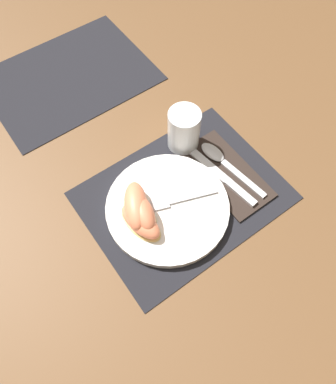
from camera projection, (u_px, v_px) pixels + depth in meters
The scene contains 12 objects.
ground_plane at pixel (183, 196), 0.83m from camera, with size 3.00×3.00×0.00m, color brown.
placemat at pixel (183, 195), 0.83m from camera, with size 0.42×0.32×0.00m.
placemat_far at pixel (69, 77), 1.00m from camera, with size 0.42×0.32×0.00m.
plate at pixel (168, 207), 0.80m from camera, with size 0.27×0.27×0.02m.
juice_glass at pixel (184, 131), 0.86m from camera, with size 0.07×0.07×0.10m.
napkin at pixel (226, 173), 0.85m from camera, with size 0.11×0.22×0.00m.
knife at pixel (222, 176), 0.84m from camera, with size 0.04×0.21×0.01m.
spoon at pixel (221, 159), 0.86m from camera, with size 0.05×0.19×0.01m.
fork at pixel (172, 201), 0.80m from camera, with size 0.17×0.08×0.00m.
citrus_wedge_0 at pixel (136, 206), 0.77m from camera, with size 0.10×0.13×0.05m.
citrus_wedge_1 at pixel (143, 214), 0.77m from camera, with size 0.07×0.10×0.05m.
citrus_wedge_2 at pixel (141, 222), 0.76m from camera, with size 0.07×0.11×0.03m.
Camera 1 is at (-0.26, -0.30, 0.73)m, focal length 35.00 mm.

